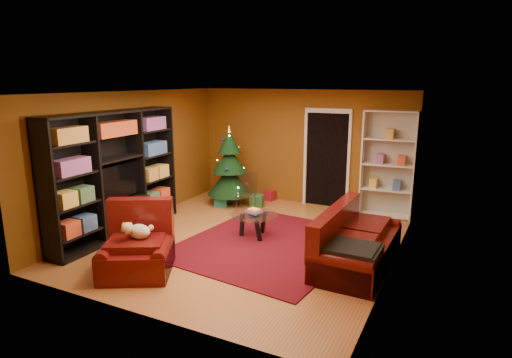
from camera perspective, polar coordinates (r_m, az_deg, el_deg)
The scene contains 18 objects.
floor at distance 7.73m, azimuth -1.33°, elevation -8.40°, with size 5.00×5.50×0.05m, color #A4602F.
ceiling at distance 7.19m, azimuth -1.45°, elevation 11.65°, with size 5.00×5.50×0.05m, color silver.
wall_back at distance 9.85m, azimuth 6.18°, elevation 4.23°, with size 5.00×0.05×2.60m, color brown.
wall_left at distance 8.79m, azimuth -16.13°, elevation 2.72°, with size 0.05×5.50×2.60m, color brown.
wall_right at distance 6.59m, azimuth 18.44°, elevation -0.81°, with size 0.05×5.50×2.60m, color brown.
doorway at distance 9.66m, azimuth 9.39°, elevation 2.45°, with size 1.06×0.60×2.16m, color black, non-canonical shape.
rug at distance 7.55m, azimuth 1.73°, elevation -8.64°, with size 2.72×3.17×0.02m, color #580B16.
media_unit at distance 8.13m, azimuth -18.24°, elevation 0.57°, with size 0.45×2.96×2.27m, color black, non-canonical shape.
christmas_tree at distance 9.76m, azimuth -3.55°, elevation 1.74°, with size 1.03×1.03×1.83m, color black, non-canonical shape.
gift_box_teal at distance 9.77m, azimuth -4.66°, elevation -2.77°, with size 0.28×0.28×0.28m, color #177674.
gift_box_green at distance 9.67m, azimuth 0.15°, elevation -2.93°, with size 0.27×0.27×0.27m, color #225D2F.
gift_box_red at distance 10.20m, azimuth 1.79°, elevation -2.20°, with size 0.23×0.23×0.23m, color maroon.
white_bookshelf at distance 9.20m, azimuth 17.16°, elevation 1.84°, with size 1.05×0.38×2.27m, color white, non-canonical shape.
armchair at distance 6.60m, azimuth -15.68°, elevation -8.60°, with size 1.08×1.08×0.84m, color #460A0A, non-canonical shape.
dog at distance 6.56m, azimuth -15.26°, elevation -6.78°, with size 0.40×0.30×0.27m, color beige, non-canonical shape.
sofa at distance 6.80m, azimuth 13.53°, elevation -7.57°, with size 2.08×0.94×0.90m, color #460A0A, non-canonical shape.
coffee_table at distance 7.81m, azimuth -0.21°, elevation -6.20°, with size 0.86×0.86×0.54m, color gray, non-canonical shape.
acrylic_chair at distance 9.20m, azimuth -1.36°, elevation -2.13°, with size 0.40×0.43×0.78m, color #66605B, non-canonical shape.
Camera 1 is at (3.36, -6.36, 2.81)m, focal length 30.00 mm.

